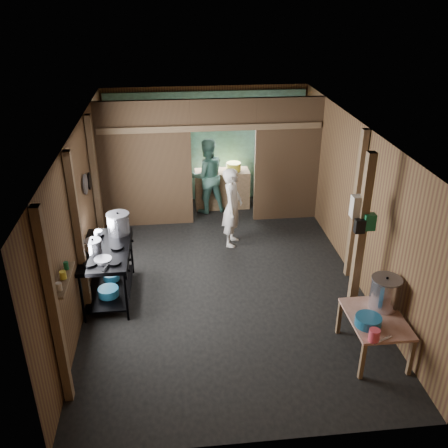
{
  "coord_description": "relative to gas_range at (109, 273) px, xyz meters",
  "views": [
    {
      "loc": [
        -0.78,
        -7.3,
        4.63
      ],
      "look_at": [
        0.0,
        -0.2,
        1.1
      ],
      "focal_mm": 39.59,
      "sensor_mm": 36.0,
      "label": 1
    }
  ],
  "objects": [
    {
      "name": "floor",
      "position": [
        1.88,
        0.42,
        -0.44
      ],
      "size": [
        4.5,
        7.0,
        0.0
      ],
      "primitive_type": "cube",
      "color": "black",
      "rests_on": "ground"
    },
    {
      "name": "ceiling",
      "position": [
        1.88,
        0.42,
        2.16
      ],
      "size": [
        4.5,
        7.0,
        0.0
      ],
      "primitive_type": "cube",
      "color": "#44413F",
      "rests_on": "ground"
    },
    {
      "name": "wall_back",
      "position": [
        1.88,
        3.92,
        0.86
      ],
      "size": [
        4.5,
        0.0,
        2.6
      ],
      "primitive_type": "cube",
      "color": "brown",
      "rests_on": "ground"
    },
    {
      "name": "wall_front",
      "position": [
        1.88,
        -3.08,
        0.86
      ],
      "size": [
        4.5,
        0.0,
        2.6
      ],
      "primitive_type": "cube",
      "color": "brown",
      "rests_on": "ground"
    },
    {
      "name": "wall_left",
      "position": [
        -0.37,
        0.42,
        0.86
      ],
      "size": [
        0.0,
        7.0,
        2.6
      ],
      "primitive_type": "cube",
      "color": "brown",
      "rests_on": "ground"
    },
    {
      "name": "wall_right",
      "position": [
        4.13,
        0.42,
        0.86
      ],
      "size": [
        0.0,
        7.0,
        2.6
      ],
      "primitive_type": "cube",
      "color": "brown",
      "rests_on": "ground"
    },
    {
      "name": "partition_left",
      "position": [
        0.55,
        2.62,
        0.86
      ],
      "size": [
        1.85,
        0.1,
        2.6
      ],
      "primitive_type": "cube",
      "color": "#4C3621",
      "rests_on": "floor"
    },
    {
      "name": "partition_right",
      "position": [
        3.46,
        2.62,
        0.86
      ],
      "size": [
        1.35,
        0.1,
        2.6
      ],
      "primitive_type": "cube",
      "color": "#4C3621",
      "rests_on": "floor"
    },
    {
      "name": "partition_header",
      "position": [
        2.13,
        2.62,
        1.86
      ],
      "size": [
        1.3,
        0.1,
        0.6
      ],
      "primitive_type": "cube",
      "color": "#4C3621",
      "rests_on": "wall_back"
    },
    {
      "name": "turquoise_panel",
      "position": [
        1.88,
        3.86,
        0.81
      ],
      "size": [
        4.4,
        0.06,
        2.5
      ],
      "primitive_type": "cube",
      "color": "#72C4BC",
      "rests_on": "wall_back"
    },
    {
      "name": "back_counter",
      "position": [
        2.18,
        3.37,
        -0.01
      ],
      "size": [
        1.2,
        0.5,
        0.85
      ],
      "primitive_type": "cube",
      "color": "#8C6848",
      "rests_on": "floor"
    },
    {
      "name": "wall_clock",
      "position": [
        2.13,
        3.82,
        1.46
      ],
      "size": [
        0.2,
        0.03,
        0.2
      ],
      "primitive_type": "cylinder",
      "rotation": [
        1.57,
        0.0,
        0.0
      ],
      "color": "beige",
      "rests_on": "wall_back"
    },
    {
      "name": "post_left_a",
      "position": [
        -0.3,
        -2.18,
        0.86
      ],
      "size": [
        0.1,
        0.12,
        2.6
      ],
      "primitive_type": "cube",
      "color": "#8C6848",
      "rests_on": "floor"
    },
    {
      "name": "post_left_b",
      "position": [
        -0.3,
        -0.38,
        0.86
      ],
      "size": [
        0.1,
        0.12,
        2.6
      ],
      "primitive_type": "cube",
      "color": "#8C6848",
      "rests_on": "floor"
    },
    {
      "name": "post_left_c",
      "position": [
        -0.3,
        1.62,
        0.86
      ],
      "size": [
        0.1,
        0.12,
        2.6
      ],
      "primitive_type": "cube",
      "color": "#8C6848",
      "rests_on": "floor"
    },
    {
      "name": "post_right",
      "position": [
        4.06,
        0.22,
        0.86
      ],
      "size": [
        0.1,
        0.12,
        2.6
      ],
      "primitive_type": "cube",
      "color": "#8C6848",
      "rests_on": "floor"
    },
    {
      "name": "post_free",
      "position": [
        3.73,
        -0.88,
        0.86
      ],
      "size": [
        0.12,
        0.12,
        2.6
      ],
      "primitive_type": "cube",
      "color": "#8C6848",
      "rests_on": "floor"
    },
    {
      "name": "cross_beam",
      "position": [
        1.88,
        2.57,
        1.61
      ],
      "size": [
        4.4,
        0.12,
        0.12
      ],
      "primitive_type": "cube",
      "color": "#8C6848",
      "rests_on": "wall_left"
    },
    {
      "name": "pan_lid_big",
      "position": [
        -0.33,
        0.82,
        1.21
      ],
      "size": [
        0.03,
        0.34,
        0.34
      ],
      "primitive_type": "cylinder",
      "rotation": [
        0.0,
        1.57,
        0.0
      ],
      "color": "slate",
      "rests_on": "wall_left"
    },
    {
      "name": "pan_lid_small",
      "position": [
        -0.33,
        1.22,
        1.11
      ],
      "size": [
        0.03,
        0.3,
        0.3
      ],
      "primitive_type": "cylinder",
      "rotation": [
        0.0,
        1.57,
        0.0
      ],
      "color": "black",
      "rests_on": "wall_left"
    },
    {
      "name": "wall_shelf",
      "position": [
        -0.27,
        -1.68,
        0.96
      ],
      "size": [
        0.14,
        0.8,
        0.03
      ],
      "primitive_type": "cube",
      "color": "#8C6848",
      "rests_on": "wall_left"
    },
    {
      "name": "jar_white",
      "position": [
        -0.27,
        -1.93,
        1.03
      ],
      "size": [
        0.07,
        0.07,
        0.1
      ],
      "primitive_type": "cylinder",
      "color": "beige",
      "rests_on": "wall_shelf"
    },
    {
      "name": "jar_yellow",
      "position": [
        -0.27,
        -1.68,
        1.03
      ],
      "size": [
        0.08,
        0.08,
        0.1
      ],
      "primitive_type": "cylinder",
      "color": "yellow",
      "rests_on": "wall_shelf"
    },
    {
      "name": "jar_green",
      "position": [
        -0.27,
        -1.46,
        1.03
      ],
      "size": [
        0.06,
        0.06,
        0.1
      ],
      "primitive_type": "cylinder",
      "color": "#136038",
      "rests_on": "wall_shelf"
    },
    {
      "name": "bag_white",
      "position": [
        3.68,
        -0.8,
        1.34
      ],
      "size": [
        0.22,
        0.15,
        0.32
      ],
      "primitive_type": "cube",
      "color": "beige",
      "rests_on": "post_free"
    },
    {
      "name": "bag_green",
      "position": [
        3.8,
        -0.94,
        1.16
      ],
      "size": [
        0.16,
        0.12,
        0.24
      ],
      "primitive_type": "cube",
      "color": "#136038",
      "rests_on": "post_free"
    },
    {
      "name": "bag_black",
      "position": [
        3.66,
        -0.96,
        1.11
      ],
      "size": [
        0.14,
        0.1,
        0.2
      ],
      "primitive_type": "cube",
      "color": "black",
      "rests_on": "post_free"
    },
    {
      "name": "gas_range",
      "position": [
        0.0,
        0.0,
        0.0
      ],
      "size": [
        0.76,
        1.49,
        0.88
      ],
      "primitive_type": null,
      "color": "black",
      "rests_on": "floor"
    },
    {
      "name": "prep_table",
      "position": [
        3.71,
        -1.78,
        -0.14
      ],
      "size": [
        0.72,
        1.0,
        0.59
      ],
      "primitive_type": null,
      "color": "tan",
      "rests_on": "floor"
    },
    {
      "name": "stove_pot_large",
      "position": [
        0.17,
        0.52,
        0.61
      ],
      "size": [
        0.38,
        0.38,
        0.37
      ],
      "primitive_type": null,
      "rotation": [
        0.0,
        0.0,
        0.03
      ],
      "color": "silver",
      "rests_on": "gas_range"
    },
    {
      "name": "stove_pot_med",
      "position": [
        -0.17,
        -0.09,
        0.53
      ],
      "size": [
        0.29,
        0.29,
        0.23
      ],
      "primitive_type": null,
      "rotation": [
        0.0,
        0.0,
        -0.1
      ],
      "color": "silver",
      "rests_on": "gas_range"
    },
    {
      "name": "stove_saucepan",
      "position": [
        -0.17,
        0.45,
        0.48
      ],
      "size": [
        0.17,
        0.17,
        0.09
      ],
      "primitive_type": "cylinder",
      "rotation": [
        0.0,
        0.0,
        -0.17
      ],
      "color": "silver",
      "rests_on": "gas_range"
    },
    {
      "name": "frying_pan",
      "position": [
        0.0,
        -0.38,
        0.46
      ],
      "size": [
        0.38,
        0.54,
        0.06
      ],
      "primitive_type": null,
      "rotation": [
        0.0,
        0.0,
        -0.26
      ],
      "color": "slate",
      "rests_on": "gas_range"
    },
    {
      "name": "blue_tub_front",
      "position": [
        0.0,
        -0.24,
        -0.2
      ],
      "size": [
        0.32,
        0.32,
        0.13
      ],
      "primitive_type": "cylinder",
      "color": "#1C5E87",
      "rests_on": "gas_range"
    },
    {
      "name": "blue_tub_back",
      "position": [
        0.0,
        0.23,
        -0.21
      ],
      "size": [
        0.27,
        0.27,
        0.11
      ],
      "primitive_type": "cylinder",
      "color": "#1C5E87",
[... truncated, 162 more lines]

